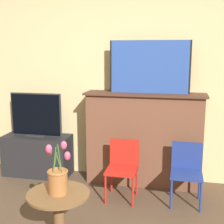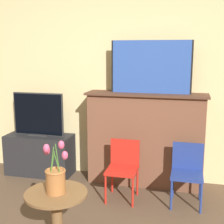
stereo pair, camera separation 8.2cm
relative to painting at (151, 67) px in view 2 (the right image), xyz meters
The scene contains 9 objects.
wall_back 0.30m from the painting, 136.42° to the left, with size 8.00×0.06×2.70m.
fireplace_mantel 0.87m from the painting, behind, with size 1.45×0.38×1.14m.
painting is the anchor object (origin of this frame).
tv_stand 1.88m from the painting, behind, with size 0.88×0.38×0.54m.
tv_monitor 1.59m from the painting, behind, with size 0.69×0.12×0.57m.
chair_red 1.19m from the painting, 116.20° to the right, with size 0.33×0.33×0.65m.
chair_blue 1.24m from the painting, 42.00° to the right, with size 0.33×0.33×0.65m.
side_table 1.97m from the painting, 110.14° to the right, with size 0.51×0.51×0.51m.
vase_tulips 1.81m from the painting, 110.12° to the right, with size 0.22×0.17×0.44m.
Camera 2 is at (0.66, -1.76, 1.64)m, focal length 50.00 mm.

